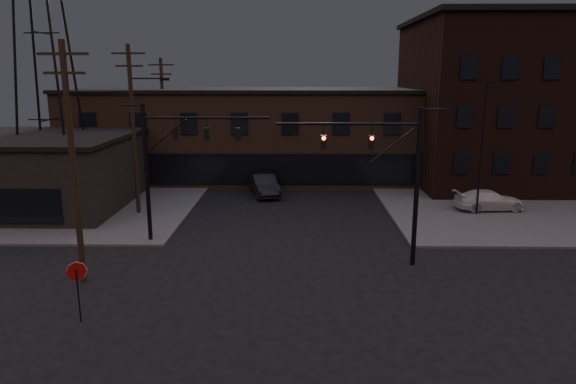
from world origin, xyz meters
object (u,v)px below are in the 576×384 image
object	(u,v)px
traffic_signal_far	(168,157)
parked_car_lot_a	(487,178)
parked_car_lot_b	(489,200)
car_crossing	(264,185)
stop_sign	(77,278)
traffic_signal_near	(395,170)

from	to	relation	value
traffic_signal_far	parked_car_lot_a	distance (m)	28.04
parked_car_lot_b	car_crossing	bearing A→B (deg)	67.80
stop_sign	traffic_signal_near	bearing A→B (deg)	25.90
traffic_signal_far	stop_sign	xyz separation A→B (m)	(-1.28, -9.99, -3.17)
parked_car_lot_a	parked_car_lot_b	world-z (taller)	parked_car_lot_a
car_crossing	traffic_signal_far	bearing A→B (deg)	-125.81
traffic_signal_far	parked_car_lot_b	world-z (taller)	traffic_signal_far
stop_sign	traffic_signal_far	bearing A→B (deg)	82.68
stop_sign	parked_car_lot_a	xyz separation A→B (m)	(24.80, 24.70, -0.90)
traffic_signal_far	parked_car_lot_a	xyz separation A→B (m)	(23.51, 14.71, -4.06)
parked_car_lot_a	parked_car_lot_b	bearing A→B (deg)	149.71
stop_sign	parked_car_lot_a	bearing A→B (deg)	44.89
traffic_signal_near	parked_car_lot_a	world-z (taller)	traffic_signal_near
parked_car_lot_a	parked_car_lot_b	distance (m)	8.09
stop_sign	parked_car_lot_a	size ratio (longest dim) A/B	0.53
stop_sign	car_crossing	distance (m)	22.79
traffic_signal_near	stop_sign	xyz separation A→B (m)	(-13.36, -6.49, -3.09)
traffic_signal_near	parked_car_lot_b	xyz separation A→B (m)	(8.85, 10.55, -4.08)
parked_car_lot_a	parked_car_lot_b	size ratio (longest dim) A/B	0.96
traffic_signal_far	parked_car_lot_a	bearing A→B (deg)	32.04
traffic_signal_near	traffic_signal_far	xyz separation A→B (m)	(-12.07, 3.50, 0.08)
stop_sign	parked_car_lot_b	world-z (taller)	stop_sign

